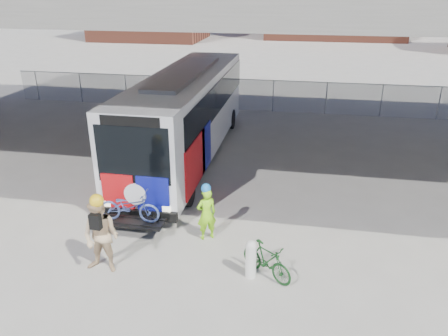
% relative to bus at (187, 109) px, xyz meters
% --- Properties ---
extents(ground, '(160.00, 160.00, 0.00)m').
position_rel_bus_xyz_m(ground, '(2.00, -4.15, -2.11)').
color(ground, '#9E9991').
rests_on(ground, ground).
extents(bus, '(2.67, 12.90, 3.69)m').
position_rel_bus_xyz_m(bus, '(0.00, 0.00, 0.00)').
color(bus, silver).
rests_on(bus, ground).
extents(chainlink_fence, '(30.00, 0.06, 30.00)m').
position_rel_bus_xyz_m(chainlink_fence, '(2.00, 7.85, -0.68)').
color(chainlink_fence, gray).
rests_on(chainlink_fence, ground).
extents(bollard, '(0.27, 0.27, 1.05)m').
position_rel_bus_xyz_m(bollard, '(3.73, -7.90, -1.55)').
color(bollard, white).
rests_on(bollard, ground).
extents(cyclist_hivis, '(0.70, 0.63, 1.76)m').
position_rel_bus_xyz_m(cyclist_hivis, '(2.24, -6.32, -1.26)').
color(cyclist_hivis, '#90F119').
rests_on(cyclist_hivis, ground).
extents(cyclist_tan, '(1.01, 0.81, 2.20)m').
position_rel_bus_xyz_m(cyclist_tan, '(-0.04, -8.33, -1.07)').
color(cyclist_tan, '#D4B287').
rests_on(cyclist_tan, ground).
extents(bike_parked, '(1.55, 1.29, 0.95)m').
position_rel_bus_xyz_m(bike_parked, '(4.12, -7.82, -1.63)').
color(bike_parked, '#154219').
rests_on(bike_parked, ground).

